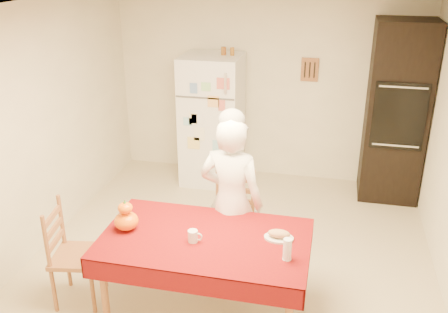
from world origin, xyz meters
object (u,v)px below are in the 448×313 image
(coffee_mug, at_px, (193,236))
(pumpkin_lower, at_px, (126,221))
(bread_plate, at_px, (279,238))
(refrigerator, at_px, (212,120))
(chair_left, at_px, (69,250))
(chair_far, at_px, (233,214))
(seated_woman, at_px, (231,202))
(dining_table, at_px, (205,245))
(oven_cabinet, at_px, (396,113))
(wine_glass, at_px, (287,249))

(coffee_mug, bearing_deg, pumpkin_lower, 173.90)
(bread_plate, bearing_deg, coffee_mug, -164.02)
(refrigerator, relative_size, chair_left, 1.79)
(chair_far, relative_size, seated_woman, 0.58)
(dining_table, distance_m, pumpkin_lower, 0.69)
(oven_cabinet, bearing_deg, wine_glass, -109.21)
(refrigerator, distance_m, bread_plate, 2.80)
(oven_cabinet, xyz_separation_m, coffee_mug, (-1.76, -2.78, -0.29))
(oven_cabinet, bearing_deg, seated_woman, -126.06)
(chair_far, xyz_separation_m, wine_glass, (0.63, -1.03, 0.34))
(oven_cabinet, relative_size, bread_plate, 9.17)
(bread_plate, bearing_deg, pumpkin_lower, -174.22)
(oven_cabinet, bearing_deg, chair_left, -136.20)
(chair_left, bearing_deg, wine_glass, -102.36)
(chair_far, bearing_deg, bread_plate, -56.13)
(bread_plate, bearing_deg, wine_glass, -70.75)
(chair_far, xyz_separation_m, seated_woman, (0.05, -0.34, 0.31))
(refrigerator, xyz_separation_m, dining_table, (0.60, -2.65, -0.16))
(chair_far, bearing_deg, oven_cabinet, 47.01)
(refrigerator, xyz_separation_m, seated_woman, (0.71, -2.11, -0.03))
(dining_table, height_order, bread_plate, bread_plate)
(chair_far, xyz_separation_m, bread_plate, (0.54, -0.76, 0.26))
(oven_cabinet, xyz_separation_m, chair_left, (-2.89, -2.77, -0.59))
(chair_far, xyz_separation_m, coffee_mug, (-0.13, -0.95, 0.30))
(pumpkin_lower, bearing_deg, dining_table, 1.46)
(wine_glass, bearing_deg, seated_woman, 129.87)
(refrigerator, height_order, wine_glass, refrigerator)
(refrigerator, distance_m, coffee_mug, 2.78)
(refrigerator, relative_size, bread_plate, 7.08)
(oven_cabinet, distance_m, pumpkin_lower, 3.60)
(coffee_mug, xyz_separation_m, bread_plate, (0.67, 0.19, -0.04))
(refrigerator, distance_m, chair_left, 2.81)
(dining_table, distance_m, seated_woman, 0.56)
(seated_woman, height_order, pumpkin_lower, seated_woman)
(refrigerator, bearing_deg, oven_cabinet, 1.18)
(oven_cabinet, distance_m, dining_table, 3.20)
(dining_table, bearing_deg, bread_plate, 10.63)
(refrigerator, distance_m, seated_woman, 2.23)
(refrigerator, height_order, chair_left, refrigerator)
(oven_cabinet, bearing_deg, chair_far, -131.69)
(oven_cabinet, height_order, dining_table, oven_cabinet)
(pumpkin_lower, bearing_deg, chair_far, 50.75)
(pumpkin_lower, distance_m, wine_glass, 1.36)
(refrigerator, height_order, seated_woman, refrigerator)
(refrigerator, height_order, chair_far, refrigerator)
(chair_left, relative_size, wine_glass, 5.40)
(chair_left, distance_m, pumpkin_lower, 0.63)
(chair_far, height_order, pumpkin_lower, chair_far)
(wine_glass, relative_size, bread_plate, 0.73)
(wine_glass, bearing_deg, pumpkin_lower, 174.03)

